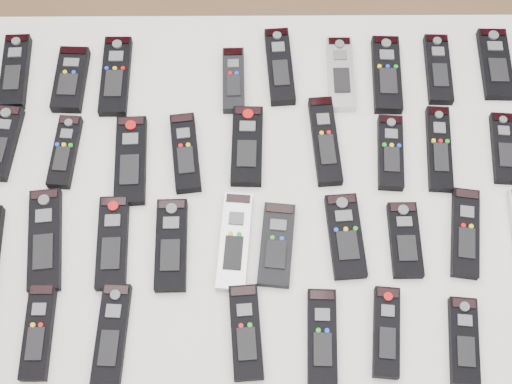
{
  "coord_description": "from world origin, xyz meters",
  "views": [
    {
      "loc": [
        -0.03,
        -0.66,
        2.05
      ],
      "look_at": [
        -0.02,
        -0.08,
        0.8
      ],
      "focal_mm": 50.0,
      "sensor_mm": 36.0,
      "label": 1
    }
  ],
  "objects_px": {
    "remote_32": "(322,337)",
    "remote_2": "(116,76)",
    "remote_6": "(387,74)",
    "remote_23": "(277,245)",
    "table": "(256,208)",
    "remote_22": "(235,241)",
    "remote_11": "(131,160)",
    "remote_15": "(390,152)",
    "remote_4": "(280,66)",
    "remote_12": "(185,153)",
    "remote_14": "(325,141)",
    "remote_29": "(38,332)",
    "remote_25": "(405,240)",
    "remote_16": "(439,149)",
    "remote_31": "(246,332)",
    "remote_0": "(15,71)",
    "remote_1": "(71,79)",
    "remote_9": "(1,143)",
    "remote_24": "(345,236)",
    "remote_8": "(495,64)",
    "remote_17": "(503,148)",
    "remote_7": "(438,69)",
    "remote_13": "(247,146)",
    "remote_5": "(340,74)",
    "remote_33": "(386,332)",
    "remote_30": "(112,335)",
    "remote_26": "(465,233)",
    "remote_34": "(464,341)",
    "remote_3": "(234,80)",
    "remote_10": "(65,152)",
    "remote_20": "(113,243)"
  },
  "relations": [
    {
      "from": "remote_14",
      "to": "remote_29",
      "type": "bearing_deg",
      "value": -147.96
    },
    {
      "from": "table",
      "to": "remote_22",
      "type": "bearing_deg",
      "value": -112.65
    },
    {
      "from": "remote_11",
      "to": "remote_22",
      "type": "distance_m",
      "value": 0.27
    },
    {
      "from": "remote_5",
      "to": "remote_33",
      "type": "relative_size",
      "value": 1.08
    },
    {
      "from": "remote_2",
      "to": "remote_23",
      "type": "bearing_deg",
      "value": -48.91
    },
    {
      "from": "remote_3",
      "to": "remote_7",
      "type": "height_order",
      "value": "remote_3"
    },
    {
      "from": "remote_6",
      "to": "remote_34",
      "type": "xyz_separation_m",
      "value": [
        0.09,
        -0.56,
        -0.0
      ]
    },
    {
      "from": "remote_11",
      "to": "remote_29",
      "type": "height_order",
      "value": "same"
    },
    {
      "from": "remote_4",
      "to": "remote_12",
      "type": "relative_size",
      "value": 1.08
    },
    {
      "from": "remote_6",
      "to": "remote_23",
      "type": "xyz_separation_m",
      "value": [
        -0.24,
        -0.38,
        -0.0
      ]
    },
    {
      "from": "remote_32",
      "to": "remote_2",
      "type": "bearing_deg",
      "value": 128.36
    },
    {
      "from": "remote_0",
      "to": "remote_15",
      "type": "bearing_deg",
      "value": -16.6
    },
    {
      "from": "remote_15",
      "to": "remote_32",
      "type": "xyz_separation_m",
      "value": [
        -0.15,
        -0.37,
        -0.0
      ]
    },
    {
      "from": "remote_25",
      "to": "remote_11",
      "type": "bearing_deg",
      "value": 161.59
    },
    {
      "from": "remote_11",
      "to": "remote_15",
      "type": "relative_size",
      "value": 1.19
    },
    {
      "from": "remote_14",
      "to": "remote_9",
      "type": "bearing_deg",
      "value": 176.1
    },
    {
      "from": "remote_0",
      "to": "remote_1",
      "type": "height_order",
      "value": "same"
    },
    {
      "from": "remote_10",
      "to": "remote_30",
      "type": "distance_m",
      "value": 0.39
    },
    {
      "from": "remote_16",
      "to": "remote_31",
      "type": "distance_m",
      "value": 0.53
    },
    {
      "from": "remote_2",
      "to": "remote_11",
      "type": "distance_m",
      "value": 0.21
    },
    {
      "from": "remote_22",
      "to": "remote_32",
      "type": "height_order",
      "value": "same"
    },
    {
      "from": "remote_16",
      "to": "remote_11",
      "type": "bearing_deg",
      "value": -174.08
    },
    {
      "from": "remote_4",
      "to": "remote_20",
      "type": "bearing_deg",
      "value": -133.01
    },
    {
      "from": "remote_0",
      "to": "remote_23",
      "type": "bearing_deg",
      "value": -38.02
    },
    {
      "from": "remote_9",
      "to": "remote_15",
      "type": "relative_size",
      "value": 1.01
    },
    {
      "from": "remote_29",
      "to": "remote_34",
      "type": "relative_size",
      "value": 1.11
    },
    {
      "from": "remote_17",
      "to": "remote_22",
      "type": "height_order",
      "value": "remote_22"
    },
    {
      "from": "remote_13",
      "to": "remote_23",
      "type": "distance_m",
      "value": 0.22
    },
    {
      "from": "remote_2",
      "to": "remote_26",
      "type": "bearing_deg",
      "value": -27.5
    },
    {
      "from": "remote_1",
      "to": "remote_16",
      "type": "distance_m",
      "value": 0.77
    },
    {
      "from": "remote_8",
      "to": "remote_22",
      "type": "bearing_deg",
      "value": -142.7
    },
    {
      "from": "remote_0",
      "to": "remote_30",
      "type": "relative_size",
      "value": 0.95
    },
    {
      "from": "remote_0",
      "to": "remote_24",
      "type": "xyz_separation_m",
      "value": [
        0.68,
        -0.38,
        -0.0
      ]
    },
    {
      "from": "remote_2",
      "to": "remote_9",
      "type": "bearing_deg",
      "value": -143.6
    },
    {
      "from": "remote_9",
      "to": "remote_15",
      "type": "height_order",
      "value": "same"
    },
    {
      "from": "remote_8",
      "to": "remote_11",
      "type": "height_order",
      "value": "same"
    },
    {
      "from": "remote_4",
      "to": "remote_17",
      "type": "height_order",
      "value": "remote_4"
    },
    {
      "from": "remote_30",
      "to": "remote_31",
      "type": "distance_m",
      "value": 0.24
    },
    {
      "from": "remote_32",
      "to": "remote_7",
      "type": "bearing_deg",
      "value": 66.53
    },
    {
      "from": "remote_1",
      "to": "remote_17",
      "type": "bearing_deg",
      "value": -8.52
    },
    {
      "from": "remote_9",
      "to": "remote_32",
      "type": "relative_size",
      "value": 0.94
    },
    {
      "from": "remote_7",
      "to": "remote_25",
      "type": "xyz_separation_m",
      "value": [
        -0.11,
        -0.39,
        0.0
      ]
    },
    {
      "from": "remote_26",
      "to": "remote_5",
      "type": "bearing_deg",
      "value": 129.04
    },
    {
      "from": "remote_23",
      "to": "remote_26",
      "type": "relative_size",
      "value": 0.92
    },
    {
      "from": "remote_11",
      "to": "remote_13",
      "type": "xyz_separation_m",
      "value": [
        0.23,
        0.03,
        0.0
      ]
    },
    {
      "from": "remote_15",
      "to": "remote_3",
      "type": "bearing_deg",
      "value": 154.98
    },
    {
      "from": "remote_4",
      "to": "remote_16",
      "type": "height_order",
      "value": "remote_4"
    },
    {
      "from": "remote_12",
      "to": "remote_13",
      "type": "relative_size",
      "value": 0.98
    },
    {
      "from": "remote_1",
      "to": "remote_9",
      "type": "distance_m",
      "value": 0.2
    },
    {
      "from": "remote_8",
      "to": "remote_9",
      "type": "height_order",
      "value": "remote_9"
    }
  ]
}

